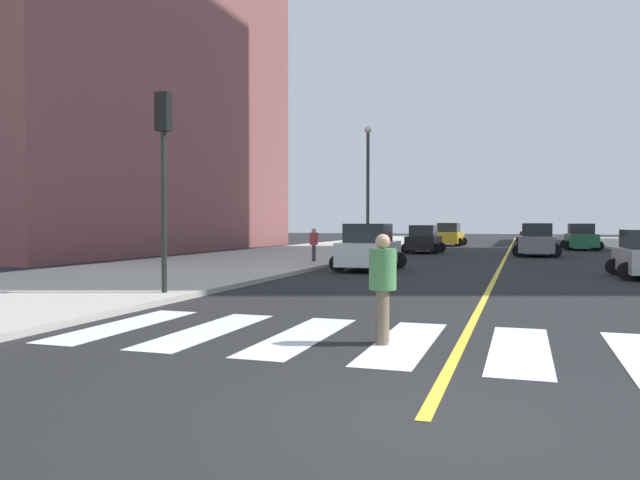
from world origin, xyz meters
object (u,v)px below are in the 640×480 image
(car_red_sixth, at_px, (531,234))
(pedestrian_crossing, at_px, (383,284))
(car_green_second, at_px, (581,238))
(pedestrian_walking_west, at_px, (314,243))
(car_white_seventh, at_px, (369,248))
(street_lamp, at_px, (368,178))
(car_black_third, at_px, (424,240))
(car_gray_fifth, at_px, (537,241))
(traffic_light_far_corner, at_px, (164,153))
(car_yellow_fourth, at_px, (449,235))

(car_red_sixth, height_order, pedestrian_crossing, car_red_sixth)
(car_green_second, bearing_deg, pedestrian_walking_west, 55.71)
(car_red_sixth, xyz_separation_m, pedestrian_crossing, (-2.93, -54.02, 0.10))
(pedestrian_crossing, distance_m, pedestrian_walking_west, 19.59)
(car_white_seventh, distance_m, street_lamp, 13.76)
(car_white_seventh, relative_size, pedestrian_crossing, 2.46)
(car_green_second, height_order, car_black_third, car_green_second)
(car_green_second, relative_size, pedestrian_crossing, 2.44)
(car_black_third, xyz_separation_m, car_gray_fifth, (7.00, -1.86, 0.06))
(car_red_sixth, bearing_deg, car_black_third, 75.84)
(car_black_third, relative_size, pedestrian_crossing, 2.29)
(car_black_third, xyz_separation_m, street_lamp, (-3.04, -3.00, 3.89))
(car_green_second, bearing_deg, street_lamp, 38.31)
(car_red_sixth, relative_size, street_lamp, 0.55)
(traffic_light_far_corner, bearing_deg, car_gray_fifth, 68.77)
(car_green_second, height_order, pedestrian_walking_west, car_green_second)
(traffic_light_far_corner, xyz_separation_m, pedestrian_walking_west, (-0.55, 13.87, -2.76))
(car_red_sixth, xyz_separation_m, pedestrian_walking_west, (-10.21, -35.83, 0.13))
(pedestrian_crossing, xyz_separation_m, street_lamp, (-7.07, 28.17, 3.76))
(car_gray_fifth, bearing_deg, car_white_seventh, 66.02)
(car_white_seventh, height_order, street_lamp, street_lamp)
(car_green_second, distance_m, car_red_sixth, 15.05)
(car_yellow_fourth, relative_size, pedestrian_crossing, 2.51)
(car_black_third, bearing_deg, pedestrian_walking_west, -103.65)
(traffic_light_far_corner, relative_size, street_lamp, 0.66)
(car_red_sixth, height_order, traffic_light_far_corner, traffic_light_far_corner)
(pedestrian_walking_west, bearing_deg, car_gray_fifth, 118.42)
(car_green_second, distance_m, car_yellow_fourth, 11.38)
(car_green_second, relative_size, traffic_light_far_corner, 0.84)
(pedestrian_walking_west, bearing_deg, traffic_light_far_corner, -16.61)
(car_yellow_fourth, height_order, car_gray_fifth, car_yellow_fourth)
(car_gray_fifth, height_order, traffic_light_far_corner, traffic_light_far_corner)
(car_yellow_fourth, height_order, pedestrian_crossing, car_yellow_fourth)
(car_yellow_fourth, height_order, car_white_seventh, car_yellow_fourth)
(car_gray_fifth, distance_m, traffic_light_far_corner, 26.96)
(car_green_second, bearing_deg, pedestrian_crossing, 79.27)
(car_red_sixth, bearing_deg, car_gray_fifth, 92.87)
(car_yellow_fourth, distance_m, traffic_light_far_corner, 40.49)
(pedestrian_walking_west, distance_m, street_lamp, 10.66)
(car_white_seventh, distance_m, pedestrian_walking_west, 4.42)
(street_lamp, bearing_deg, car_yellow_fourth, 79.00)
(car_green_second, bearing_deg, car_red_sixth, -79.18)
(traffic_light_far_corner, relative_size, pedestrian_crossing, 2.90)
(car_red_sixth, bearing_deg, pedestrian_crossing, 89.66)
(car_gray_fifth, xyz_separation_m, car_white_seventh, (-6.88, -13.97, -0.01))
(car_white_seventh, height_order, traffic_light_far_corner, traffic_light_far_corner)
(traffic_light_far_corner, distance_m, street_lamp, 23.87)
(traffic_light_far_corner, relative_size, pedestrian_walking_west, 3.30)
(pedestrian_walking_west, bearing_deg, car_red_sixth, 145.20)
(car_red_sixth, bearing_deg, street_lamp, 71.62)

